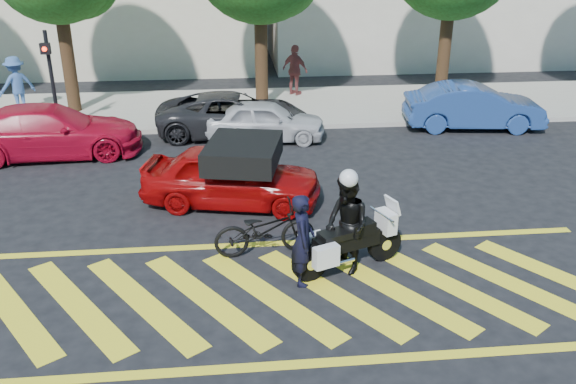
{
  "coord_description": "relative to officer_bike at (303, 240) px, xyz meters",
  "views": [
    {
      "loc": [
        -1.18,
        -9.13,
        5.98
      ],
      "look_at": [
        -0.06,
        2.13,
        1.05
      ],
      "focal_mm": 38.0,
      "sensor_mm": 36.0,
      "label": 1
    }
  ],
  "objects": [
    {
      "name": "parked_right",
      "position": [
        6.57,
        8.72,
        -0.15
      ],
      "size": [
        4.49,
        2.01,
        1.43
      ],
      "primitive_type": "imported",
      "rotation": [
        0.0,
        0.0,
        1.45
      ],
      "color": "navy",
      "rests_on": "ground"
    },
    {
      "name": "parked_left",
      "position": [
        -6.24,
        7.4,
        -0.14
      ],
      "size": [
        5.13,
        2.42,
        1.45
      ],
      "primitive_type": "imported",
      "rotation": [
        0.0,
        0.0,
        1.65
      ],
      "color": "#B30B26",
      "rests_on": "ground"
    },
    {
      "name": "parked_mid_left",
      "position": [
        -1.08,
        8.8,
        -0.21
      ],
      "size": [
        4.81,
        2.4,
        1.31
      ],
      "primitive_type": "imported",
      "rotation": [
        0.0,
        0.0,
        1.52
      ],
      "color": "black",
      "rests_on": "ground"
    },
    {
      "name": "crosswalk",
      "position": [
        -0.08,
        -0.4,
        -0.86
      ],
      "size": [
        12.33,
        4.0,
        0.01
      ],
      "color": "yellow",
      "rests_on": "ground"
    },
    {
      "name": "signal_pole",
      "position": [
        -6.54,
        9.34,
        1.05
      ],
      "size": [
        0.28,
        0.43,
        3.2
      ],
      "color": "black",
      "rests_on": "ground"
    },
    {
      "name": "red_convertible",
      "position": [
        -1.22,
        3.57,
        -0.17
      ],
      "size": [
        4.37,
        2.48,
        1.4
      ],
      "primitive_type": "imported",
      "rotation": [
        0.0,
        0.0,
        1.36
      ],
      "color": "#970607",
      "rests_on": "ground"
    },
    {
      "name": "pedestrian_right",
      "position": [
        1.29,
        13.01,
        0.21
      ],
      "size": [
        1.12,
        1.06,
        1.86
      ],
      "primitive_type": "imported",
      "rotation": [
        0.0,
        0.0,
        2.42
      ],
      "color": "brown",
      "rests_on": "sidewalk"
    },
    {
      "name": "police_motorcycle",
      "position": [
        0.88,
        0.34,
        -0.3
      ],
      "size": [
        2.24,
        1.22,
        1.04
      ],
      "rotation": [
        0.0,
        0.0,
        0.38
      ],
      "color": "black",
      "rests_on": "ground"
    },
    {
      "name": "bicycle",
      "position": [
        -0.61,
        1.12,
        -0.34
      ],
      "size": [
        2.08,
        0.94,
        1.06
      ],
      "primitive_type": "imported",
      "rotation": [
        0.0,
        0.0,
        1.69
      ],
      "color": "black",
      "rests_on": "ground"
    },
    {
      "name": "ground",
      "position": [
        -0.04,
        -0.4,
        -0.87
      ],
      "size": [
        90.0,
        90.0,
        0.0
      ],
      "primitive_type": "plane",
      "color": "black",
      "rests_on": "ground"
    },
    {
      "name": "parked_mid_right",
      "position": [
        -0.14,
        8.19,
        -0.26
      ],
      "size": [
        3.72,
        1.84,
        1.22
      ],
      "primitive_type": "imported",
      "rotation": [
        0.0,
        0.0,
        1.46
      ],
      "color": "silver",
      "rests_on": "ground"
    },
    {
      "name": "officer_moto",
      "position": [
        0.86,
        0.35,
        0.07
      ],
      "size": [
        1.0,
        1.11,
        1.88
      ],
      "primitive_type": "imported",
      "rotation": [
        0.0,
        0.0,
        -1.2
      ],
      "color": "black",
      "rests_on": "ground"
    },
    {
      "name": "pedestrian_left",
      "position": [
        -8.36,
        11.64,
        0.23
      ],
      "size": [
        1.39,
        1.31,
        1.89
      ],
      "primitive_type": "imported",
      "rotation": [
        0.0,
        0.0,
        3.82
      ],
      "color": "#395E9F",
      "rests_on": "sidewalk"
    },
    {
      "name": "sidewalk",
      "position": [
        -0.04,
        11.6,
        -0.79
      ],
      "size": [
        60.0,
        5.0,
        0.15
      ],
      "primitive_type": "cube",
      "color": "#9E998E",
      "rests_on": "ground"
    },
    {
      "name": "officer_bike",
      "position": [
        0.0,
        0.0,
        0.0
      ],
      "size": [
        0.48,
        0.67,
        1.73
      ],
      "primitive_type": "imported",
      "rotation": [
        0.0,
        0.0,
        1.46
      ],
      "color": "black",
      "rests_on": "ground"
    }
  ]
}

